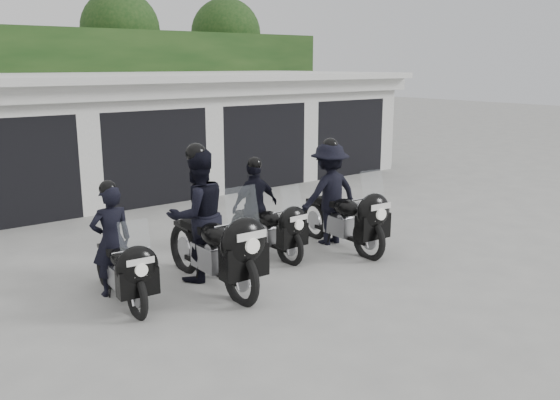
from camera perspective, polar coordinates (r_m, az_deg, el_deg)
ground at (r=9.73m, az=3.05°, el=-6.36°), size 80.00×80.00×0.00m
garage_block at (r=16.24m, az=-15.97°, el=6.15°), size 16.40×6.80×2.96m
background_vegetation at (r=20.85m, az=-20.41°, el=10.96°), size 20.00×3.90×5.80m
police_bike_a at (r=8.45m, az=-15.30°, el=-5.00°), size 0.68×1.97×1.71m
police_bike_b at (r=8.80m, az=-7.22°, el=-2.35°), size 0.99×2.48×2.16m
police_bike_c at (r=10.20m, az=-1.86°, el=-1.16°), size 0.95×1.98×1.72m
police_bike_d at (r=10.63m, az=5.37°, el=0.05°), size 1.23×2.29×1.99m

